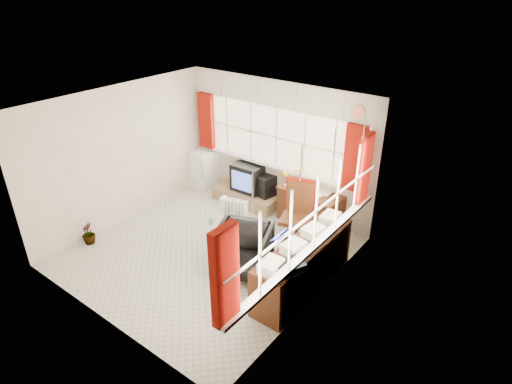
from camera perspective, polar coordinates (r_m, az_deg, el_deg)
ground at (r=7.29m, az=-6.41°, el=-7.85°), size 4.00×4.00×0.00m
room_walls at (r=6.55m, az=-7.08°, el=2.96°), size 4.00×4.00×4.00m
window_back at (r=8.15m, az=2.57°, el=3.89°), size 3.70×0.12×3.60m
window_right at (r=5.79m, az=7.45°, el=-6.84°), size 0.12×3.70×3.60m
curtains at (r=6.70m, az=4.20°, el=3.26°), size 3.83×3.83×1.15m
overhead_cabinets at (r=6.44m, az=5.12°, el=9.78°), size 3.98×3.98×0.48m
desk at (r=7.87m, az=7.25°, el=-1.83°), size 1.22×0.69×0.71m
desk_lamp at (r=7.59m, az=5.85°, el=2.21°), size 0.16×0.13×0.43m
task_chair at (r=7.09m, az=5.65°, el=-2.74°), size 0.64×0.66×1.21m
office_chair at (r=6.61m, az=-1.75°, el=-7.75°), size 1.07×1.08×0.76m
radiator at (r=7.60m, az=-2.72°, el=-3.67°), size 0.47×0.27×0.66m
credenza at (r=6.34m, az=6.38°, el=-9.54°), size 0.50×2.00×0.85m
file_tray at (r=5.57m, az=4.53°, el=-9.92°), size 0.39×0.43×0.12m
tv_bench at (r=8.64m, az=-1.39°, el=-0.71°), size 1.40×0.50×0.25m
crt_tv at (r=8.57m, az=-0.82°, el=2.09°), size 0.63×0.60×0.56m
hifi_stack at (r=8.45m, az=0.78°, el=1.09°), size 0.63×0.46×0.41m
mini_fridge at (r=9.28m, az=-6.90°, el=3.11°), size 0.52×0.53×0.82m
spray_bottle_a at (r=7.48m, az=-1.76°, el=-5.25°), size 0.17×0.17×0.31m
spray_bottle_b at (r=8.00m, az=-6.06°, el=-3.58°), size 0.12×0.12×0.19m
flower_vase at (r=7.88m, az=-21.46°, el=-5.15°), size 0.28×0.28×0.39m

